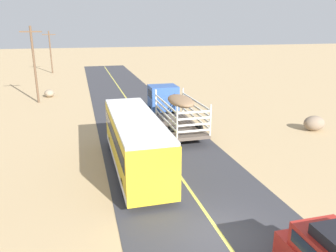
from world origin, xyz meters
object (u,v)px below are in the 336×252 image
at_px(power_pole_mid, 34,63).
at_px(boulder_near_shoulder, 49,93).
at_px(livestock_truck, 169,103).
at_px(bus, 135,141).
at_px(power_pole_far, 50,51).
at_px(boulder_mid_field, 314,123).

relative_size(power_pole_mid, boulder_near_shoulder, 5.88).
bearing_deg(livestock_truck, bus, -116.85).
bearing_deg(power_pole_far, bus, -80.49).
distance_m(livestock_truck, bus, 9.76).
height_order(boulder_near_shoulder, boulder_mid_field, boulder_mid_field).
xyz_separation_m(bus, power_pole_far, (-7.41, 44.23, 2.14)).
xyz_separation_m(power_pole_far, boulder_mid_field, (22.56, -40.58, -3.28)).
bearing_deg(boulder_near_shoulder, boulder_mid_field, -41.73).
height_order(livestock_truck, bus, bus).
height_order(power_pole_far, boulder_near_shoulder, power_pole_far).
distance_m(bus, power_pole_mid, 21.60).
bearing_deg(bus, power_pole_mid, 110.22).
bearing_deg(boulder_mid_field, bus, -166.43).
bearing_deg(power_pole_far, livestock_truck, -71.60).
xyz_separation_m(power_pole_mid, power_pole_far, (0.00, 24.12, -0.47)).
relative_size(livestock_truck, boulder_mid_field, 5.60).
bearing_deg(livestock_truck, power_pole_mid, 136.00).
xyz_separation_m(power_pole_mid, boulder_mid_field, (22.56, -16.46, -3.75)).
xyz_separation_m(power_pole_mid, boulder_near_shoulder, (0.94, 2.82, -3.91)).
height_order(power_pole_mid, power_pole_far, power_pole_mid).
height_order(livestock_truck, boulder_near_shoulder, livestock_truck).
xyz_separation_m(livestock_truck, boulder_near_shoulder, (-10.88, 14.24, -1.35)).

